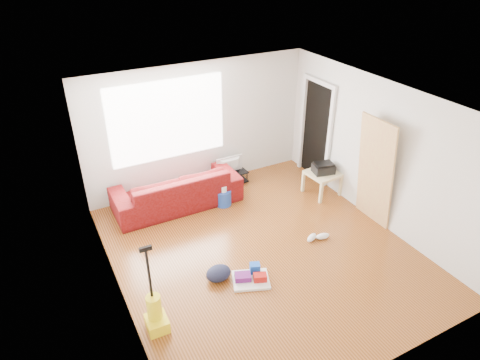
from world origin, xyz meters
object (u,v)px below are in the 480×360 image
tv_stand (231,177)px  vacuum (155,314)px  cleaning_tray (251,277)px  sofa (178,204)px  side_table (323,176)px  backpack (219,279)px  bucket (223,204)px

tv_stand → vacuum: bearing=-134.3°
cleaning_tray → vacuum: (-1.51, -0.19, 0.18)m
sofa → tv_stand: sofa is taller
sofa → side_table: 2.85m
side_table → backpack: (-2.85, -1.27, -0.39)m
bucket → backpack: bucket is taller
tv_stand → vacuum: size_ratio=0.52×
side_table → tv_stand: bearing=139.4°
side_table → cleaning_tray: side_table is taller
tv_stand → cleaning_tray: (-1.04, -2.73, -0.07)m
sofa → backpack: (-0.18, -2.20, 0.00)m
side_table → bucket: size_ratio=2.05×
tv_stand → backpack: (-1.45, -2.47, -0.13)m
cleaning_tray → backpack: size_ratio=1.69×
bucket → cleaning_tray: 2.13m
tv_stand → backpack: size_ratio=1.73×
tv_stand → side_table: size_ratio=1.08×
tv_stand → vacuum: (-2.55, -2.91, 0.11)m
backpack → tv_stand: bearing=54.1°
cleaning_tray → backpack: (-0.42, 0.25, -0.06)m
cleaning_tray → sofa: bearing=95.4°
sofa → bucket: sofa is taller
side_table → backpack: bearing=-156.0°
backpack → vacuum: (-1.10, -0.44, 0.24)m
side_table → bucket: 2.01m
tv_stand → cleaning_tray: size_ratio=1.03×
backpack → sofa: bearing=79.7°
tv_stand → vacuum: 3.87m
sofa → bucket: (0.77, -0.40, 0.00)m
tv_stand → cleaning_tray: 2.92m
cleaning_tray → vacuum: size_ratio=0.51×
side_table → bucket: bearing=164.4°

